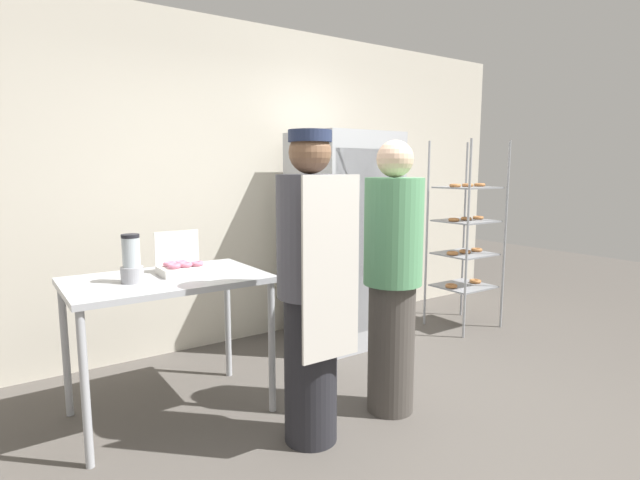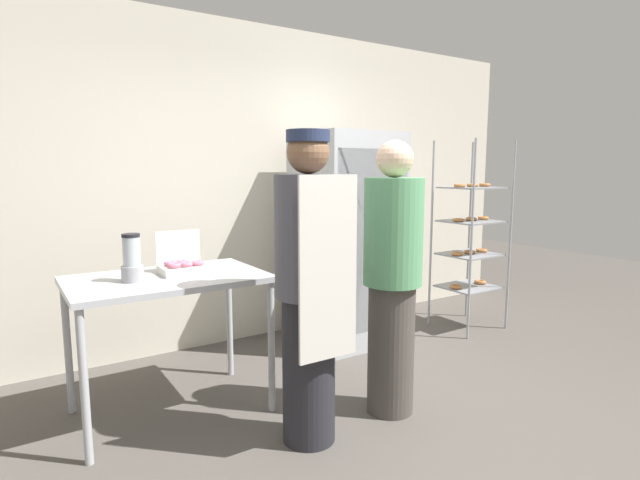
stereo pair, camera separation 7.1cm
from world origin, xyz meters
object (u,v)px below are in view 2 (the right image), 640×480
baking_rack (470,237)px  person_customer (392,277)px  refrigerator (347,239)px  donut_box (183,266)px  blender_pitcher (132,260)px  person_baker (309,285)px

baking_rack → person_customer: baking_rack is taller
refrigerator → donut_box: (-1.60, -0.44, 0.01)m
refrigerator → blender_pitcher: 1.99m
donut_box → blender_pitcher: (-0.32, -0.07, 0.08)m
baking_rack → person_customer: 1.97m
donut_box → person_customer: person_customer is taller
refrigerator → baking_rack: refrigerator is taller
person_customer → refrigerator: bearing=65.9°
person_baker → person_customer: size_ratio=1.02×
refrigerator → person_customer: refrigerator is taller
refrigerator → person_baker: 1.70m
donut_box → baking_rack: bearing=2.1°
blender_pitcher → person_baker: size_ratio=0.16×
baking_rack → person_customer: size_ratio=1.05×
baking_rack → blender_pitcher: baking_rack is taller
baking_rack → person_baker: size_ratio=1.03×
refrigerator → donut_box: 1.66m
refrigerator → baking_rack: bearing=-15.8°
baking_rack → blender_pitcher: bearing=-176.8°
donut_box → person_baker: bearing=-61.3°
person_baker → blender_pitcher: bearing=136.2°
donut_box → blender_pitcher: blender_pitcher is taller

